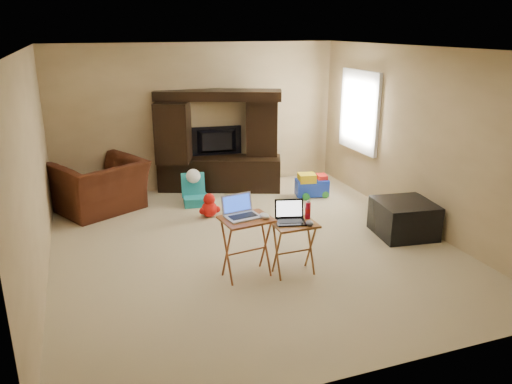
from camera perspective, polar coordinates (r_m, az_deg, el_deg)
name	(u,v)px	position (r m, az deg, el deg)	size (l,w,h in m)	color
floor	(251,245)	(6.63, -0.59, -6.06)	(5.50, 5.50, 0.00)	beige
ceiling	(250,49)	(6.04, -0.66, 16.07)	(5.50, 5.50, 0.00)	silver
wall_back	(199,117)	(8.81, -6.55, 8.51)	(5.00, 5.00, 0.00)	tan
wall_front	(370,236)	(3.85, 12.92, -4.92)	(5.00, 5.00, 0.00)	tan
wall_left	(33,172)	(5.92, -24.14, 2.14)	(5.50, 5.50, 0.00)	tan
wall_right	(419,139)	(7.40, 18.09, 5.83)	(5.50, 5.50, 0.00)	tan
window_pane	(360,111)	(8.62, 11.84, 9.03)	(1.20, 1.20, 0.00)	white
window_frame	(359,111)	(8.61, 11.72, 9.03)	(0.06, 1.14, 1.34)	white
entertainment_center	(219,141)	(8.67, -4.24, 5.84)	(2.12, 0.53, 1.73)	black
television	(217,142)	(8.79, -4.43, 5.76)	(0.88, 0.12, 0.51)	black
recliner	(100,186)	(8.07, -17.36, 0.62)	(1.23, 1.07, 0.80)	#421C0E
child_rocker	(195,190)	(8.07, -6.95, 0.25)	(0.38, 0.43, 0.50)	teal
plush_toy	(209,205)	(7.55, -5.35, -1.50)	(0.34, 0.28, 0.37)	red
push_toy	(312,185)	(8.48, 6.41, 0.85)	(0.55, 0.39, 0.41)	blue
ottoman	(404,218)	(7.16, 16.55, -2.90)	(0.74, 0.74, 0.48)	black
tray_table_left	(247,247)	(5.70, -1.09, -6.35)	(0.55, 0.44, 0.71)	#954F24
tray_table_right	(294,248)	(5.79, 4.36, -6.45)	(0.49, 0.39, 0.63)	brown
laptop_left	(243,207)	(5.54, -1.51, -1.78)	(0.37, 0.30, 0.24)	#B7B7BC
laptop_right	(291,213)	(5.63, 4.01, -2.40)	(0.33, 0.27, 0.24)	black
mouse_left	(264,216)	(5.55, 0.98, -2.73)	(0.09, 0.15, 0.06)	silver
mouse_right	(310,223)	(5.61, 6.15, -3.56)	(0.08, 0.13, 0.05)	#3B3C40
water_bottle	(308,211)	(5.78, 5.95, -2.12)	(0.06, 0.06, 0.19)	#B50B1F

